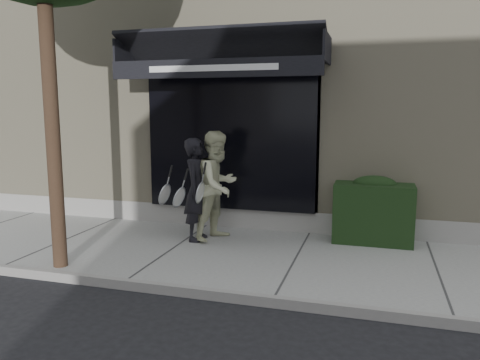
% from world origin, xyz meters
% --- Properties ---
extents(ground, '(80.00, 80.00, 0.00)m').
position_xyz_m(ground, '(0.00, 0.00, 0.00)').
color(ground, black).
rests_on(ground, ground).
extents(sidewalk, '(20.00, 3.00, 0.12)m').
position_xyz_m(sidewalk, '(0.00, 0.00, 0.06)').
color(sidewalk, gray).
rests_on(sidewalk, ground).
extents(curb, '(20.00, 0.10, 0.14)m').
position_xyz_m(curb, '(0.00, -1.55, 0.07)').
color(curb, gray).
rests_on(curb, ground).
extents(building_facade, '(14.30, 8.04, 5.64)m').
position_xyz_m(building_facade, '(-0.01, 4.96, 2.74)').
color(building_facade, '#BAAF8E').
rests_on(building_facade, ground).
extents(hedge, '(1.30, 0.70, 1.14)m').
position_xyz_m(hedge, '(1.10, 1.25, 0.66)').
color(hedge, black).
rests_on(hedge, sidewalk).
extents(pedestrian_front, '(0.77, 0.85, 1.76)m').
position_xyz_m(pedestrian_front, '(-1.80, 0.53, 1.00)').
color(pedestrian_front, black).
rests_on(pedestrian_front, sidewalk).
extents(pedestrian_back, '(0.98, 1.10, 1.87)m').
position_xyz_m(pedestrian_back, '(-1.48, 0.69, 1.06)').
color(pedestrian_back, beige).
rests_on(pedestrian_back, sidewalk).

